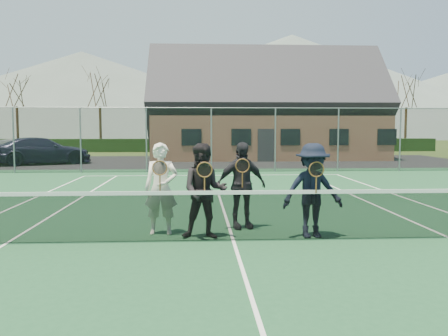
% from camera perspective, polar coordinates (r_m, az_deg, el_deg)
% --- Properties ---
extents(ground, '(220.00, 220.00, 0.00)m').
position_cam_1_polar(ground, '(28.65, -1.92, 0.73)').
color(ground, '#354A1A').
rests_on(ground, ground).
extents(court_surface, '(30.00, 30.00, 0.02)m').
position_cam_1_polar(court_surface, '(8.85, 1.14, -8.88)').
color(court_surface, '#1C4C2B').
rests_on(court_surface, ground).
extents(tarmac_carpark, '(40.00, 12.00, 0.01)m').
position_cam_1_polar(tarmac_carpark, '(28.84, -9.89, 0.70)').
color(tarmac_carpark, black).
rests_on(tarmac_carpark, ground).
extents(hedge_row, '(40.00, 1.20, 1.10)m').
position_cam_1_polar(hedge_row, '(40.60, -2.31, 2.76)').
color(hedge_row, black).
rests_on(hedge_row, ground).
extents(hill_west, '(110.00, 110.00, 18.00)m').
position_cam_1_polar(hill_west, '(106.61, -16.62, 8.49)').
color(hill_west, '#516157').
rests_on(hill_west, ground).
extents(hill_centre, '(120.00, 120.00, 22.00)m').
position_cam_1_polar(hill_centre, '(105.98, 8.13, 9.75)').
color(hill_centre, slate).
rests_on(hill_centre, ground).
extents(hill_east, '(90.00, 90.00, 14.00)m').
position_cam_1_polar(hill_east, '(117.67, 25.18, 6.90)').
color(hill_east, '#576960').
rests_on(hill_east, ground).
extents(car_b, '(4.48, 2.85, 1.39)m').
position_cam_1_polar(car_b, '(29.84, -23.16, 1.84)').
color(car_b, '#94969C').
rests_on(car_b, ground).
extents(car_c, '(5.68, 4.11, 1.53)m').
position_cam_1_polar(car_c, '(28.64, -21.01, 1.93)').
color(car_c, black).
rests_on(car_c, ground).
extents(court_markings, '(11.03, 23.83, 0.01)m').
position_cam_1_polar(court_markings, '(8.84, 1.14, -8.78)').
color(court_markings, white).
rests_on(court_markings, court_surface).
extents(tennis_net, '(11.68, 0.08, 1.10)m').
position_cam_1_polar(tennis_net, '(8.74, 1.15, -5.51)').
color(tennis_net, slate).
rests_on(tennis_net, ground).
extents(perimeter_fence, '(30.07, 0.07, 3.02)m').
position_cam_1_polar(perimeter_fence, '(22.08, -1.53, 3.42)').
color(perimeter_fence, slate).
rests_on(perimeter_fence, ground).
extents(clubhouse, '(15.60, 8.20, 7.70)m').
position_cam_1_polar(clubhouse, '(32.95, 4.94, 8.21)').
color(clubhouse, '#9E6B4C').
rests_on(clubhouse, ground).
extents(tree_a, '(3.20, 3.20, 7.77)m').
position_cam_1_polar(tree_a, '(44.46, -23.75, 9.30)').
color(tree_a, '#3B2215').
rests_on(tree_a, ground).
extents(tree_b, '(3.20, 3.20, 7.77)m').
position_cam_1_polar(tree_b, '(42.55, -14.76, 9.77)').
color(tree_b, '#392614').
rests_on(tree_b, ground).
extents(tree_c, '(3.20, 3.20, 7.77)m').
position_cam_1_polar(tree_c, '(41.81, 0.42, 10.02)').
color(tree_c, '#3B2415').
rests_on(tree_c, ground).
extents(tree_d, '(3.20, 3.20, 7.77)m').
position_cam_1_polar(tree_d, '(43.60, 13.85, 9.67)').
color(tree_d, '#362613').
rests_on(tree_d, ground).
extents(tree_e, '(3.20, 3.20, 7.77)m').
position_cam_1_polar(tree_e, '(45.71, 21.15, 9.26)').
color(tree_e, '#3D2616').
rests_on(tree_e, ground).
extents(player_a, '(0.67, 0.51, 1.80)m').
position_cam_1_polar(player_a, '(9.38, -7.57, -2.46)').
color(player_a, white).
rests_on(player_a, court_surface).
extents(player_b, '(0.92, 0.73, 1.80)m').
position_cam_1_polar(player_b, '(8.94, -2.37, -2.79)').
color(player_b, black).
rests_on(player_b, court_surface).
extents(player_c, '(1.13, 0.67, 1.80)m').
position_cam_1_polar(player_c, '(9.82, 2.08, -2.08)').
color(player_c, black).
rests_on(player_c, court_surface).
extents(player_d, '(1.21, 0.76, 1.80)m').
position_cam_1_polar(player_d, '(9.16, 10.60, -2.68)').
color(player_d, black).
rests_on(player_d, court_surface).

